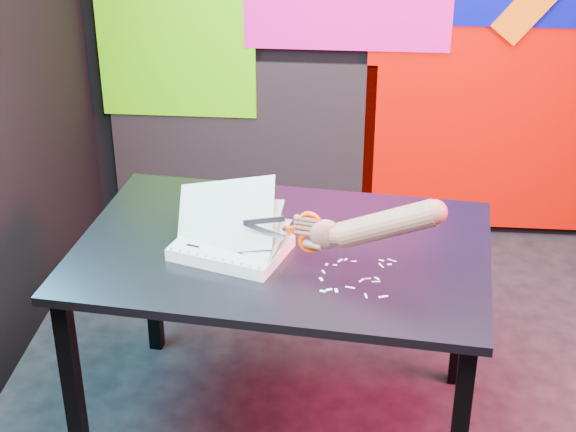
{
  "coord_description": "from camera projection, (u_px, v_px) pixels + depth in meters",
  "views": [
    {
      "loc": [
        -0.18,
        -2.53,
        2.15
      ],
      "look_at": [
        -0.39,
        -0.08,
        0.87
      ],
      "focal_mm": 55.0,
      "sensor_mm": 36.0,
      "label": 1
    }
  ],
  "objects": [
    {
      "name": "room",
      "position": [
        422.0,
        64.0,
        2.59
      ],
      "size": [
        3.01,
        3.01,
        2.71
      ],
      "color": "black",
      "rests_on": "ground"
    },
    {
      "name": "hand_forearm",
      "position": [
        376.0,
        226.0,
        2.57
      ],
      "size": [
        0.43,
        0.14,
        0.21
      ],
      "rotation": [
        0.0,
        0.0,
        -0.21
      ],
      "color": "brown",
      "rests_on": "work_table"
    },
    {
      "name": "scissors",
      "position": [
        304.0,
        231.0,
        2.66
      ],
      "size": [
        0.25,
        0.06,
        0.14
      ],
      "rotation": [
        0.0,
        0.0,
        -0.21
      ],
      "color": "silver",
      "rests_on": "printout_stack"
    },
    {
      "name": "work_table",
      "position": [
        282.0,
        267.0,
        2.88
      ],
      "size": [
        1.41,
        1.02,
        0.75
      ],
      "rotation": [
        0.0,
        0.0,
        -0.1
      ],
      "color": "black",
      "rests_on": "ground"
    },
    {
      "name": "backdrop",
      "position": [
        414.0,
        49.0,
        4.06
      ],
      "size": [
        2.88,
        0.05,
        2.08
      ],
      "color": "#C30800",
      "rests_on": "ground"
    },
    {
      "name": "printout_stack",
      "position": [
        231.0,
        246.0,
        2.8
      ],
      "size": [
        0.4,
        0.34,
        0.26
      ],
      "rotation": [
        0.0,
        0.0,
        -0.32
      ],
      "color": "white",
      "rests_on": "work_table"
    },
    {
      "name": "paper_clippings",
      "position": [
        355.0,
        277.0,
        2.68
      ],
      "size": [
        0.24,
        0.23,
        0.0
      ],
      "color": "silver",
      "rests_on": "work_table"
    }
  ]
}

